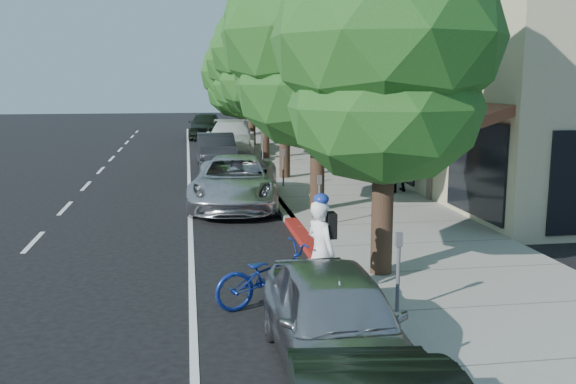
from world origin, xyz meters
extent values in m
plane|color=black|center=(0.00, 0.00, 0.00)|extent=(120.00, 120.00, 0.00)
cube|color=gray|center=(2.30, 8.00, 0.07)|extent=(4.60, 56.00, 0.15)
cube|color=#9E998E|center=(0.00, 8.00, 0.07)|extent=(0.30, 56.00, 0.15)
cube|color=maroon|center=(0.00, 1.00, 0.07)|extent=(0.32, 4.00, 0.15)
cube|color=#B4AC8B|center=(9.60, 18.00, 3.50)|extent=(10.00, 36.00, 7.00)
cylinder|color=black|center=(0.90, -2.00, 1.25)|extent=(0.40, 0.40, 2.51)
ellipsoid|color=#164A18|center=(0.90, -2.00, 3.22)|extent=(3.55, 3.55, 2.84)
ellipsoid|color=#164A18|center=(0.90, -2.00, 4.44)|extent=(4.17, 4.17, 3.34)
cylinder|color=black|center=(0.90, 4.00, 1.39)|extent=(0.40, 0.40, 2.78)
ellipsoid|color=#164A18|center=(0.90, 4.00, 3.57)|extent=(4.54, 4.54, 3.63)
ellipsoid|color=#164A18|center=(0.90, 4.00, 4.92)|extent=(5.35, 5.35, 4.28)
cylinder|color=black|center=(0.90, 10.00, 1.26)|extent=(0.40, 0.40, 2.51)
ellipsoid|color=#164A18|center=(0.90, 10.00, 3.23)|extent=(3.42, 3.42, 2.73)
ellipsoid|color=#164A18|center=(0.90, 10.00, 4.45)|extent=(4.02, 4.02, 3.22)
ellipsoid|color=#164A18|center=(0.90, 10.00, 5.74)|extent=(3.02, 3.02, 2.41)
cylinder|color=black|center=(0.90, 16.00, 1.42)|extent=(0.40, 0.40, 2.85)
ellipsoid|color=#164A18|center=(0.90, 16.00, 3.66)|extent=(4.24, 4.24, 3.39)
ellipsoid|color=#164A18|center=(0.90, 16.00, 5.05)|extent=(4.98, 4.98, 3.99)
ellipsoid|color=#164A18|center=(0.90, 16.00, 6.51)|extent=(3.74, 3.74, 2.99)
cylinder|color=black|center=(0.90, 22.00, 1.33)|extent=(0.40, 0.40, 2.66)
ellipsoid|color=#164A18|center=(0.90, 22.00, 3.42)|extent=(4.34, 4.34, 3.47)
ellipsoid|color=#164A18|center=(0.90, 22.00, 4.71)|extent=(5.10, 5.10, 4.08)
ellipsoid|color=#164A18|center=(0.90, 22.00, 6.08)|extent=(3.83, 3.83, 3.06)
cylinder|color=black|center=(0.90, 28.00, 1.18)|extent=(0.40, 0.40, 2.36)
ellipsoid|color=#164A18|center=(0.90, 28.00, 3.04)|extent=(4.60, 4.60, 3.68)
ellipsoid|color=#164A18|center=(0.90, 28.00, 4.18)|extent=(5.42, 5.42, 4.33)
ellipsoid|color=#164A18|center=(0.90, 28.00, 5.40)|extent=(4.06, 4.06, 3.25)
imported|color=white|center=(-0.46, -3.00, 0.88)|extent=(0.65, 0.76, 1.75)
imported|color=navy|center=(-1.31, -3.00, 0.52)|extent=(2.09, 1.30, 1.04)
imported|color=silver|center=(-1.25, 5.50, 0.74)|extent=(3.08, 5.58, 1.48)
imported|color=black|center=(-1.42, 14.19, 0.72)|extent=(1.61, 4.39, 1.44)
imported|color=white|center=(-0.50, 18.49, 0.84)|extent=(2.96, 6.00, 1.68)
imported|color=black|center=(-1.47, 27.97, 0.85)|extent=(2.36, 5.11, 1.70)
imported|color=#A4A4A8|center=(-0.79, -5.54, 0.67)|extent=(1.59, 3.96, 1.35)
imported|color=black|center=(3.85, 6.36, 1.12)|extent=(1.17, 1.07, 1.93)
camera|label=1|loc=(-2.60, -13.14, 3.72)|focal=40.00mm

